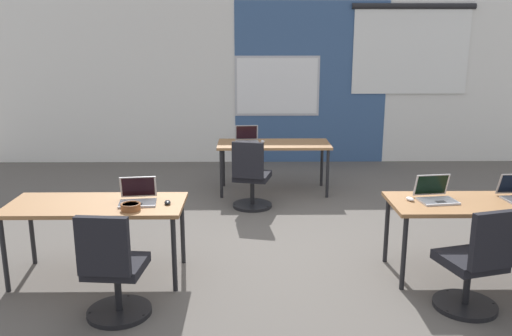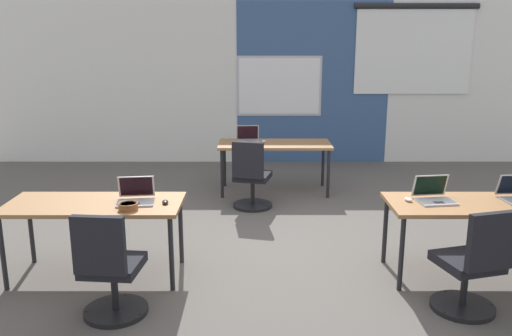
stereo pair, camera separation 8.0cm
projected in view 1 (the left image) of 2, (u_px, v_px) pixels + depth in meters
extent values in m
plane|color=#56514C|center=(283.00, 250.00, 5.59)|extent=(24.00, 24.00, 0.00)
cube|color=silver|center=(269.00, 83.00, 9.33)|extent=(10.00, 0.20, 2.80)
cube|color=#385684|center=(311.00, 84.00, 9.24)|extent=(2.65, 0.01, 2.80)
cube|color=#B7B7BC|center=(277.00, 86.00, 9.23)|extent=(1.48, 0.02, 1.04)
cube|color=white|center=(277.00, 86.00, 9.23)|extent=(1.40, 0.02, 0.96)
cube|color=white|center=(411.00, 52.00, 9.11)|extent=(2.00, 0.02, 1.42)
cylinder|color=black|center=(414.00, 6.00, 8.93)|extent=(2.10, 0.10, 0.10)
cube|color=olive|center=(96.00, 205.00, 4.82)|extent=(1.60, 0.70, 0.04)
cylinder|color=black|center=(4.00, 255.00, 4.61)|extent=(0.04, 0.04, 0.68)
cylinder|color=black|center=(174.00, 255.00, 4.62)|extent=(0.04, 0.04, 0.68)
cylinder|color=black|center=(32.00, 231.00, 5.19)|extent=(0.04, 0.04, 0.68)
cylinder|color=black|center=(183.00, 230.00, 5.21)|extent=(0.04, 0.04, 0.68)
cube|color=olive|center=(477.00, 204.00, 4.86)|extent=(1.60, 0.70, 0.04)
cylinder|color=black|center=(404.00, 253.00, 4.65)|extent=(0.04, 0.04, 0.68)
cylinder|color=black|center=(387.00, 229.00, 5.23)|extent=(0.04, 0.04, 0.68)
cube|color=olive|center=(274.00, 144.00, 7.56)|extent=(1.60, 0.70, 0.04)
cylinder|color=black|center=(221.00, 174.00, 7.35)|extent=(0.04, 0.04, 0.68)
cylinder|color=black|center=(328.00, 174.00, 7.36)|extent=(0.04, 0.04, 0.68)
cylinder|color=black|center=(223.00, 164.00, 7.93)|extent=(0.04, 0.04, 0.68)
cylinder|color=black|center=(322.00, 164.00, 7.95)|extent=(0.04, 0.04, 0.68)
cube|color=silver|center=(438.00, 201.00, 4.85)|extent=(0.36, 0.27, 0.02)
cube|color=#4C4C4F|center=(441.00, 202.00, 4.80)|extent=(0.10, 0.07, 0.00)
cube|color=silver|center=(431.00, 185.00, 4.96)|extent=(0.34, 0.11, 0.21)
cube|color=black|center=(432.00, 185.00, 4.96)|extent=(0.30, 0.10, 0.19)
ellipsoid|color=silver|center=(410.00, 199.00, 4.89)|extent=(0.08, 0.11, 0.03)
cylinder|color=black|center=(465.00, 305.00, 4.41)|extent=(0.52, 0.52, 0.04)
cylinder|color=black|center=(467.00, 284.00, 4.36)|extent=(0.06, 0.06, 0.34)
cube|color=black|center=(469.00, 261.00, 4.31)|extent=(0.54, 0.54, 0.08)
cube|color=black|center=(494.00, 241.00, 4.01)|extent=(0.40, 0.17, 0.46)
sphere|color=black|center=(447.00, 292.00, 4.62)|extent=(0.04, 0.04, 0.04)
sphere|color=black|center=(493.00, 305.00, 4.40)|extent=(0.04, 0.04, 0.04)
sphere|color=black|center=(447.00, 313.00, 4.28)|extent=(0.04, 0.04, 0.04)
cube|color=#9E9EA3|center=(247.00, 142.00, 7.57)|extent=(0.34, 0.25, 0.02)
cube|color=#4C4C4F|center=(247.00, 142.00, 7.52)|extent=(0.09, 0.07, 0.00)
cube|color=#9E9EA3|center=(247.00, 132.00, 7.68)|extent=(0.33, 0.07, 0.22)
cube|color=black|center=(247.00, 132.00, 7.67)|extent=(0.30, 0.06, 0.19)
ellipsoid|color=silver|center=(263.00, 141.00, 7.59)|extent=(0.07, 0.11, 0.03)
cylinder|color=black|center=(252.00, 205.00, 7.03)|extent=(0.52, 0.52, 0.04)
cylinder|color=black|center=(252.00, 191.00, 6.98)|extent=(0.06, 0.06, 0.34)
cube|color=black|center=(252.00, 176.00, 6.93)|extent=(0.53, 0.53, 0.08)
cube|color=black|center=(248.00, 160.00, 6.63)|extent=(0.40, 0.15, 0.46)
sphere|color=black|center=(256.00, 200.00, 7.25)|extent=(0.04, 0.04, 0.04)
sphere|color=black|center=(268.00, 208.00, 6.91)|extent=(0.04, 0.04, 0.04)
sphere|color=black|center=(235.00, 206.00, 7.00)|extent=(0.04, 0.04, 0.04)
cube|color=#B7B7BC|center=(138.00, 203.00, 4.78)|extent=(0.36, 0.27, 0.02)
cube|color=#4C4C4F|center=(137.00, 204.00, 4.73)|extent=(0.10, 0.07, 0.00)
cube|color=#B7B7BC|center=(138.00, 187.00, 4.90)|extent=(0.34, 0.12, 0.21)
cube|color=black|center=(138.00, 187.00, 4.89)|extent=(0.30, 0.10, 0.18)
ellipsoid|color=black|center=(168.00, 202.00, 4.78)|extent=(0.07, 0.11, 0.03)
cylinder|color=black|center=(120.00, 312.00, 4.30)|extent=(0.52, 0.52, 0.04)
cylinder|color=black|center=(118.00, 290.00, 4.26)|extent=(0.06, 0.06, 0.34)
cube|color=black|center=(116.00, 266.00, 4.21)|extent=(0.48, 0.48, 0.08)
cube|color=black|center=(103.00, 246.00, 3.90)|extent=(0.40, 0.10, 0.46)
sphere|color=black|center=(129.00, 298.00, 4.53)|extent=(0.04, 0.04, 0.04)
sphere|color=black|center=(144.00, 317.00, 4.21)|extent=(0.04, 0.04, 0.04)
sphere|color=black|center=(90.00, 315.00, 4.25)|extent=(0.04, 0.04, 0.04)
cylinder|color=brown|center=(131.00, 207.00, 4.62)|extent=(0.17, 0.17, 0.05)
torus|color=brown|center=(131.00, 204.00, 4.61)|extent=(0.18, 0.18, 0.02)
cylinder|color=#B26628|center=(131.00, 205.00, 4.61)|extent=(0.14, 0.14, 0.01)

